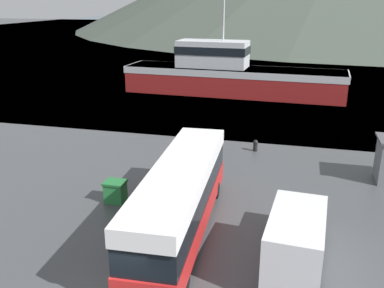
{
  "coord_description": "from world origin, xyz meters",
  "views": [
    {
      "loc": [
        5.68,
        -11.46,
        10.58
      ],
      "look_at": [
        -0.52,
        12.86,
        2.0
      ],
      "focal_mm": 40.0,
      "sensor_mm": 36.0,
      "label": 1
    }
  ],
  "objects_px": {
    "delivery_van": "(297,236)",
    "fishing_boat": "(229,74)",
    "tour_bus": "(181,196)",
    "small_boat": "(188,81)",
    "storage_bin": "(115,191)"
  },
  "relations": [
    {
      "from": "storage_bin",
      "to": "tour_bus",
      "type": "bearing_deg",
      "value": -28.07
    },
    {
      "from": "tour_bus",
      "to": "delivery_van",
      "type": "bearing_deg",
      "value": -16.5
    },
    {
      "from": "delivery_van",
      "to": "storage_bin",
      "type": "relative_size",
      "value": 5.41
    },
    {
      "from": "tour_bus",
      "to": "fishing_boat",
      "type": "relative_size",
      "value": 0.47
    },
    {
      "from": "tour_bus",
      "to": "delivery_van",
      "type": "distance_m",
      "value": 5.47
    },
    {
      "from": "small_boat",
      "to": "delivery_van",
      "type": "bearing_deg",
      "value": 141.47
    },
    {
      "from": "fishing_boat",
      "to": "small_boat",
      "type": "height_order",
      "value": "fishing_boat"
    },
    {
      "from": "tour_bus",
      "to": "fishing_boat",
      "type": "distance_m",
      "value": 31.55
    },
    {
      "from": "fishing_boat",
      "to": "tour_bus",
      "type": "bearing_deg",
      "value": 8.29
    },
    {
      "from": "tour_bus",
      "to": "small_boat",
      "type": "height_order",
      "value": "tour_bus"
    },
    {
      "from": "tour_bus",
      "to": "delivery_van",
      "type": "xyz_separation_m",
      "value": [
        5.29,
        -1.28,
        -0.56
      ]
    },
    {
      "from": "storage_bin",
      "to": "small_boat",
      "type": "xyz_separation_m",
      "value": [
        -4.77,
        33.4,
        -0.15
      ]
    },
    {
      "from": "delivery_van",
      "to": "fishing_boat",
      "type": "distance_m",
      "value": 33.74
    },
    {
      "from": "delivery_van",
      "to": "small_boat",
      "type": "height_order",
      "value": "delivery_van"
    },
    {
      "from": "fishing_boat",
      "to": "small_boat",
      "type": "distance_m",
      "value": 7.72
    }
  ]
}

